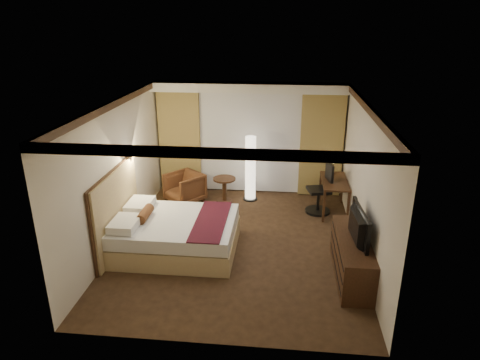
# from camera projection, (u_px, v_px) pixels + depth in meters

# --- Properties ---
(floor) EXTENTS (4.50, 5.50, 0.01)m
(floor) POSITION_uv_depth(u_px,v_px,m) (238.00, 243.00, 8.24)
(floor) COLOR #301E12
(floor) RESTS_ON ground
(ceiling) EXTENTS (4.50, 5.50, 0.01)m
(ceiling) POSITION_uv_depth(u_px,v_px,m) (238.00, 103.00, 7.28)
(ceiling) COLOR white
(ceiling) RESTS_ON back_wall
(back_wall) EXTENTS (4.50, 0.02, 2.70)m
(back_wall) POSITION_uv_depth(u_px,v_px,m) (250.00, 138.00, 10.32)
(back_wall) COLOR beige
(back_wall) RESTS_ON floor
(left_wall) EXTENTS (0.02, 5.50, 2.70)m
(left_wall) POSITION_uv_depth(u_px,v_px,m) (118.00, 173.00, 7.98)
(left_wall) COLOR beige
(left_wall) RESTS_ON floor
(right_wall) EXTENTS (0.02, 5.50, 2.70)m
(right_wall) POSITION_uv_depth(u_px,v_px,m) (364.00, 182.00, 7.55)
(right_wall) COLOR beige
(right_wall) RESTS_ON floor
(crown_molding) EXTENTS (4.50, 5.50, 0.12)m
(crown_molding) POSITION_uv_depth(u_px,v_px,m) (238.00, 107.00, 7.31)
(crown_molding) COLOR black
(crown_molding) RESTS_ON ceiling
(soffit) EXTENTS (4.50, 0.50, 0.20)m
(soffit) POSITION_uv_depth(u_px,v_px,m) (250.00, 87.00, 9.65)
(soffit) COLOR white
(soffit) RESTS_ON ceiling
(curtain_sheer) EXTENTS (2.48, 0.04, 2.45)m
(curtain_sheer) POSITION_uv_depth(u_px,v_px,m) (250.00, 143.00, 10.28)
(curtain_sheer) COLOR silver
(curtain_sheer) RESTS_ON back_wall
(curtain_left_drape) EXTENTS (1.00, 0.14, 2.45)m
(curtain_left_drape) POSITION_uv_depth(u_px,v_px,m) (180.00, 142.00, 10.39)
(curtain_left_drape) COLOR #A8914D
(curtain_left_drape) RESTS_ON back_wall
(curtain_right_drape) EXTENTS (1.00, 0.14, 2.45)m
(curtain_right_drape) POSITION_uv_depth(u_px,v_px,m) (321.00, 146.00, 10.06)
(curtain_right_drape) COLOR #A8914D
(curtain_right_drape) RESTS_ON back_wall
(wall_sconce) EXTENTS (0.24, 0.24, 0.24)m
(wall_sconce) POSITION_uv_depth(u_px,v_px,m) (134.00, 152.00, 8.32)
(wall_sconce) COLOR white
(wall_sconce) RESTS_ON left_wall
(bed) EXTENTS (2.18, 1.70, 0.64)m
(bed) POSITION_uv_depth(u_px,v_px,m) (177.00, 234.00, 7.89)
(bed) COLOR white
(bed) RESTS_ON floor
(headboard) EXTENTS (0.12, 2.00, 1.50)m
(headboard) POSITION_uv_depth(u_px,v_px,m) (117.00, 211.00, 7.85)
(headboard) COLOR tan
(headboard) RESTS_ON floor
(armchair) EXTENTS (1.02, 1.02, 0.77)m
(armchair) POSITION_uv_depth(u_px,v_px,m) (184.00, 186.00, 9.98)
(armchair) COLOR #532F19
(armchair) RESTS_ON floor
(side_table) EXTENTS (0.53, 0.53, 0.58)m
(side_table) POSITION_uv_depth(u_px,v_px,m) (225.00, 190.00, 10.03)
(side_table) COLOR black
(side_table) RESTS_ON floor
(floor_lamp) EXTENTS (0.33, 0.33, 1.56)m
(floor_lamp) POSITION_uv_depth(u_px,v_px,m) (250.00, 169.00, 9.96)
(floor_lamp) COLOR white
(floor_lamp) RESTS_ON floor
(desk) EXTENTS (0.55, 1.19, 0.75)m
(desk) POSITION_uv_depth(u_px,v_px,m) (333.00, 196.00, 9.45)
(desk) COLOR black
(desk) RESTS_ON floor
(desk_lamp) EXTENTS (0.18, 0.18, 0.34)m
(desk_lamp) POSITION_uv_depth(u_px,v_px,m) (333.00, 166.00, 9.67)
(desk_lamp) COLOR #FFD899
(desk_lamp) RESTS_ON desk
(office_chair) EXTENTS (0.66, 0.66, 1.14)m
(office_chair) POSITION_uv_depth(u_px,v_px,m) (319.00, 188.00, 9.36)
(office_chair) COLOR black
(office_chair) RESTS_ON floor
(dresser) EXTENTS (0.50, 1.79, 0.69)m
(dresser) POSITION_uv_depth(u_px,v_px,m) (352.00, 257.00, 7.08)
(dresser) COLOR black
(dresser) RESTS_ON floor
(television) EXTENTS (0.70, 1.13, 0.14)m
(television) POSITION_uv_depth(u_px,v_px,m) (354.00, 221.00, 6.85)
(television) COLOR black
(television) RESTS_ON dresser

